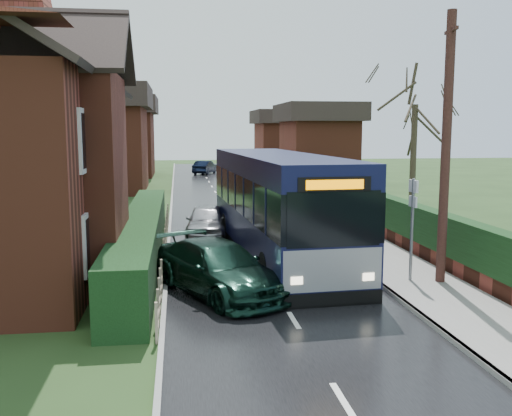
{
  "coord_description": "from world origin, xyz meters",
  "views": [
    {
      "loc": [
        -2.65,
        -14.69,
        4.48
      ],
      "look_at": [
        0.0,
        4.53,
        1.8
      ],
      "focal_mm": 40.0,
      "sensor_mm": 36.0,
      "label": 1
    }
  ],
  "objects": [
    {
      "name": "ground",
      "position": [
        0.0,
        0.0,
        0.0
      ],
      "size": [
        140.0,
        140.0,
        0.0
      ],
      "primitive_type": "plane",
      "color": "#2D4C20",
      "rests_on": "ground"
    },
    {
      "name": "car_distant",
      "position": [
        0.1,
        42.99,
        0.68
      ],
      "size": [
        2.75,
        4.35,
        1.35
      ],
      "primitive_type": "imported",
      "rotation": [
        0.0,
        0.0,
        2.79
      ],
      "color": "black",
      "rests_on": "ground"
    },
    {
      "name": "picket_fence",
      "position": [
        -3.15,
        5.0,
        0.45
      ],
      "size": [
        0.1,
        16.0,
        0.9
      ],
      "primitive_type": null,
      "color": "tan",
      "rests_on": "ground"
    },
    {
      "name": "tree_right_far",
      "position": [
        9.0,
        12.41,
        6.08
      ],
      "size": [
        4.22,
        4.22,
        8.15
      ],
      "color": "#332A1E",
      "rests_on": "ground"
    },
    {
      "name": "bus_stop_sign",
      "position": [
        4.0,
        0.68,
        2.04
      ],
      "size": [
        0.1,
        0.47,
        3.1
      ],
      "rotation": [
        0.0,
        0.0,
        0.07
      ],
      "color": "slate",
      "rests_on": "ground"
    },
    {
      "name": "kerb_left",
      "position": [
        -3.05,
        10.0,
        0.05
      ],
      "size": [
        0.12,
        100.0,
        0.1
      ],
      "primitive_type": "cube",
      "color": "gray",
      "rests_on": "ground"
    },
    {
      "name": "kerb_right",
      "position": [
        3.05,
        10.0,
        0.07
      ],
      "size": [
        0.12,
        100.0,
        0.14
      ],
      "primitive_type": "cube",
      "color": "gray",
      "rests_on": "ground"
    },
    {
      "name": "right_wall_hedge",
      "position": [
        5.8,
        10.0,
        1.02
      ],
      "size": [
        0.6,
        50.0,
        1.8
      ],
      "color": "brown",
      "rests_on": "ground"
    },
    {
      "name": "telegraph_pole",
      "position": [
        4.8,
        0.43,
        3.9
      ],
      "size": [
        0.26,
        0.99,
        7.7
      ],
      "rotation": [
        0.0,
        0.0,
        -0.16
      ],
      "color": "#311A15",
      "rests_on": "ground"
    },
    {
      "name": "car_green",
      "position": [
        -1.6,
        0.48,
        0.72
      ],
      "size": [
        4.0,
        5.32,
        1.43
      ],
      "primitive_type": "imported",
      "rotation": [
        0.0,
        0.0,
        0.46
      ],
      "color": "black",
      "rests_on": "ground"
    },
    {
      "name": "pavement",
      "position": [
        4.25,
        10.0,
        0.07
      ],
      "size": [
        2.5,
        100.0,
        0.14
      ],
      "primitive_type": "cube",
      "color": "slate",
      "rests_on": "ground"
    },
    {
      "name": "car_silver",
      "position": [
        -1.5,
        8.85,
        0.68
      ],
      "size": [
        1.98,
        4.13,
        1.36
      ],
      "primitive_type": "imported",
      "rotation": [
        0.0,
        0.0,
        -0.09
      ],
      "color": "#A1A0A4",
      "rests_on": "ground"
    },
    {
      "name": "bus",
      "position": [
        0.8,
        4.77,
        1.8
      ],
      "size": [
        3.48,
        12.08,
        3.62
      ],
      "rotation": [
        0.0,
        0.0,
        0.06
      ],
      "color": "black",
      "rests_on": "ground"
    },
    {
      "name": "road",
      "position": [
        0.0,
        10.0,
        0.01
      ],
      "size": [
        6.0,
        100.0,
        0.02
      ],
      "primitive_type": "cube",
      "color": "black",
      "rests_on": "ground"
    },
    {
      "name": "front_hedge",
      "position": [
        -3.9,
        5.0,
        0.8
      ],
      "size": [
        1.2,
        16.0,
        1.6
      ],
      "primitive_type": "cube",
      "color": "black",
      "rests_on": "ground"
    }
  ]
}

